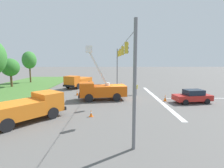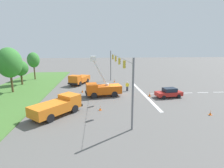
{
  "view_description": "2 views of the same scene",
  "coord_description": "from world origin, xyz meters",
  "px_view_note": "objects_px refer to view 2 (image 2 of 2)",
  "views": [
    {
      "loc": [
        -22.35,
        1.29,
        5.06
      ],
      "look_at": [
        -1.78,
        1.15,
        2.16
      ],
      "focal_mm": 28.0,
      "sensor_mm": 36.0,
      "label": 1
    },
    {
      "loc": [
        -29.02,
        3.45,
        8.22
      ],
      "look_at": [
        -1.07,
        0.94,
        2.14
      ],
      "focal_mm": 28.0,
      "sensor_mm": 36.0,
      "label": 2
    }
  ],
  "objects_px": {
    "tree_east_end": "(33,60)",
    "utility_truck_support_far": "(79,79)",
    "traffic_cone_mid_right": "(114,80)",
    "utility_truck_bucket_lift": "(102,88)",
    "traffic_cone_foreground_right": "(82,90)",
    "traffic_cone_mid_left": "(150,94)",
    "utility_truck_support_near": "(58,106)",
    "traffic_cone_foreground_left": "(100,108)",
    "road_worker": "(127,86)",
    "traffic_cone_near_bucket": "(210,113)",
    "tree_east": "(9,63)",
    "tree_far_east": "(21,68)",
    "sedan_red": "(169,93)"
  },
  "relations": [
    {
      "from": "tree_east_end",
      "to": "utility_truck_support_far",
      "type": "height_order",
      "value": "tree_east_end"
    },
    {
      "from": "traffic_cone_mid_right",
      "to": "utility_truck_bucket_lift",
      "type": "bearing_deg",
      "value": 164.49
    },
    {
      "from": "traffic_cone_foreground_right",
      "to": "traffic_cone_mid_left",
      "type": "distance_m",
      "value": 12.02
    },
    {
      "from": "utility_truck_support_near",
      "to": "traffic_cone_foreground_left",
      "type": "xyz_separation_m",
      "value": [
        1.08,
        -5.18,
        -0.84
      ]
    },
    {
      "from": "utility_truck_bucket_lift",
      "to": "road_worker",
      "type": "height_order",
      "value": "utility_truck_bucket_lift"
    },
    {
      "from": "road_worker",
      "to": "traffic_cone_mid_left",
      "type": "distance_m",
      "value": 5.02
    },
    {
      "from": "traffic_cone_foreground_left",
      "to": "traffic_cone_mid_right",
      "type": "xyz_separation_m",
      "value": [
        18.2,
        -3.75,
        0.06
      ]
    },
    {
      "from": "traffic_cone_near_bucket",
      "to": "utility_truck_support_near",
      "type": "bearing_deg",
      "value": 84.68
    },
    {
      "from": "tree_east_end",
      "to": "traffic_cone_foreground_left",
      "type": "relative_size",
      "value": 10.58
    },
    {
      "from": "utility_truck_support_far",
      "to": "traffic_cone_near_bucket",
      "type": "height_order",
      "value": "utility_truck_support_far"
    },
    {
      "from": "tree_east",
      "to": "tree_far_east",
      "type": "height_order",
      "value": "tree_east"
    },
    {
      "from": "utility_truck_support_near",
      "to": "traffic_cone_foreground_right",
      "type": "height_order",
      "value": "utility_truck_support_near"
    },
    {
      "from": "traffic_cone_near_bucket",
      "to": "tree_east",
      "type": "bearing_deg",
      "value": 65.41
    },
    {
      "from": "utility_truck_support_far",
      "to": "road_worker",
      "type": "relative_size",
      "value": 3.71
    },
    {
      "from": "traffic_cone_foreground_left",
      "to": "traffic_cone_foreground_right",
      "type": "distance_m",
      "value": 9.91
    },
    {
      "from": "road_worker",
      "to": "traffic_cone_mid_right",
      "type": "xyz_separation_m",
      "value": [
        8.51,
        1.55,
        -0.63
      ]
    },
    {
      "from": "traffic_cone_foreground_right",
      "to": "traffic_cone_mid_left",
      "type": "relative_size",
      "value": 0.88
    },
    {
      "from": "traffic_cone_foreground_left",
      "to": "traffic_cone_mid_right",
      "type": "bearing_deg",
      "value": -11.64
    },
    {
      "from": "utility_truck_support_near",
      "to": "tree_far_east",
      "type": "bearing_deg",
      "value": 32.25
    },
    {
      "from": "tree_east",
      "to": "tree_far_east",
      "type": "xyz_separation_m",
      "value": [
        6.41,
        0.9,
        -1.77
      ]
    },
    {
      "from": "utility_truck_bucket_lift",
      "to": "road_worker",
      "type": "relative_size",
      "value": 3.79
    },
    {
      "from": "road_worker",
      "to": "tree_far_east",
      "type": "bearing_deg",
      "value": 71.8
    },
    {
      "from": "utility_truck_support_far",
      "to": "road_worker",
      "type": "height_order",
      "value": "utility_truck_support_far"
    },
    {
      "from": "tree_east_end",
      "to": "utility_truck_support_near",
      "type": "height_order",
      "value": "tree_east_end"
    },
    {
      "from": "road_worker",
      "to": "traffic_cone_foreground_left",
      "type": "relative_size",
      "value": 2.76
    },
    {
      "from": "tree_east",
      "to": "traffic_cone_foreground_right",
      "type": "xyz_separation_m",
      "value": [
        -1.01,
        -12.56,
        -5.04
      ]
    },
    {
      "from": "road_worker",
      "to": "traffic_cone_mid_right",
      "type": "relative_size",
      "value": 2.35
    },
    {
      "from": "traffic_cone_mid_left",
      "to": "tree_east",
      "type": "bearing_deg",
      "value": 79.09
    },
    {
      "from": "road_worker",
      "to": "traffic_cone_mid_left",
      "type": "bearing_deg",
      "value": -141.08
    },
    {
      "from": "traffic_cone_foreground_right",
      "to": "traffic_cone_mid_left",
      "type": "height_order",
      "value": "traffic_cone_mid_left"
    },
    {
      "from": "tree_east_end",
      "to": "road_worker",
      "type": "distance_m",
      "value": 25.19
    },
    {
      "from": "traffic_cone_foreground_left",
      "to": "utility_truck_support_near",
      "type": "bearing_deg",
      "value": 101.83
    },
    {
      "from": "utility_truck_bucket_lift",
      "to": "traffic_cone_mid_right",
      "type": "xyz_separation_m",
      "value": [
        11.55,
        -3.21,
        -0.98
      ]
    },
    {
      "from": "utility_truck_support_near",
      "to": "traffic_cone_mid_right",
      "type": "height_order",
      "value": "utility_truck_support_near"
    },
    {
      "from": "traffic_cone_mid_right",
      "to": "utility_truck_support_near",
      "type": "bearing_deg",
      "value": 155.17
    },
    {
      "from": "tree_east_end",
      "to": "traffic_cone_mid_left",
      "type": "bearing_deg",
      "value": -125.26
    },
    {
      "from": "utility_truck_bucket_lift",
      "to": "traffic_cone_near_bucket",
      "type": "distance_m",
      "value": 15.98
    },
    {
      "from": "tree_east_end",
      "to": "traffic_cone_foreground_right",
      "type": "height_order",
      "value": "tree_east_end"
    },
    {
      "from": "sedan_red",
      "to": "traffic_cone_mid_right",
      "type": "height_order",
      "value": "sedan_red"
    },
    {
      "from": "tree_far_east",
      "to": "tree_east_end",
      "type": "xyz_separation_m",
      "value": [
        6.07,
        -0.72,
        1.28
      ]
    },
    {
      "from": "road_worker",
      "to": "traffic_cone_mid_left",
      "type": "relative_size",
      "value": 2.18
    },
    {
      "from": "tree_east_end",
      "to": "traffic_cone_foreground_right",
      "type": "bearing_deg",
      "value": -136.62
    },
    {
      "from": "sedan_red",
      "to": "traffic_cone_foreground_right",
      "type": "xyz_separation_m",
      "value": [
        4.48,
        14.39,
        -0.44
      ]
    },
    {
      "from": "utility_truck_support_far",
      "to": "traffic_cone_foreground_right",
      "type": "xyz_separation_m",
      "value": [
        -7.06,
        -1.2,
        -0.79
      ]
    },
    {
      "from": "utility_truck_bucket_lift",
      "to": "traffic_cone_mid_right",
      "type": "relative_size",
      "value": 8.89
    },
    {
      "from": "traffic_cone_foreground_right",
      "to": "traffic_cone_mid_right",
      "type": "height_order",
      "value": "traffic_cone_mid_right"
    },
    {
      "from": "utility_truck_bucket_lift",
      "to": "utility_truck_support_far",
      "type": "bearing_deg",
      "value": 25.86
    },
    {
      "from": "tree_east",
      "to": "road_worker",
      "type": "xyz_separation_m",
      "value": [
        -0.76,
        -20.89,
        -4.39
      ]
    },
    {
      "from": "utility_truck_support_far",
      "to": "traffic_cone_near_bucket",
      "type": "relative_size",
      "value": 10.55
    },
    {
      "from": "road_worker",
      "to": "traffic_cone_near_bucket",
      "type": "height_order",
      "value": "road_worker"
    }
  ]
}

